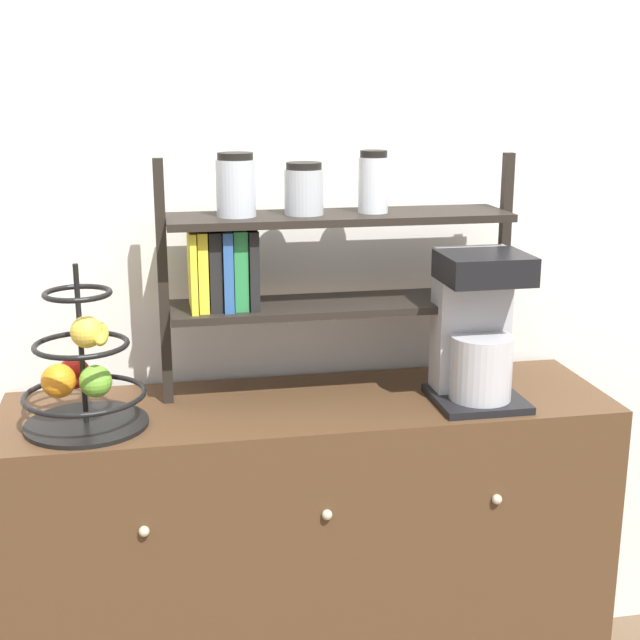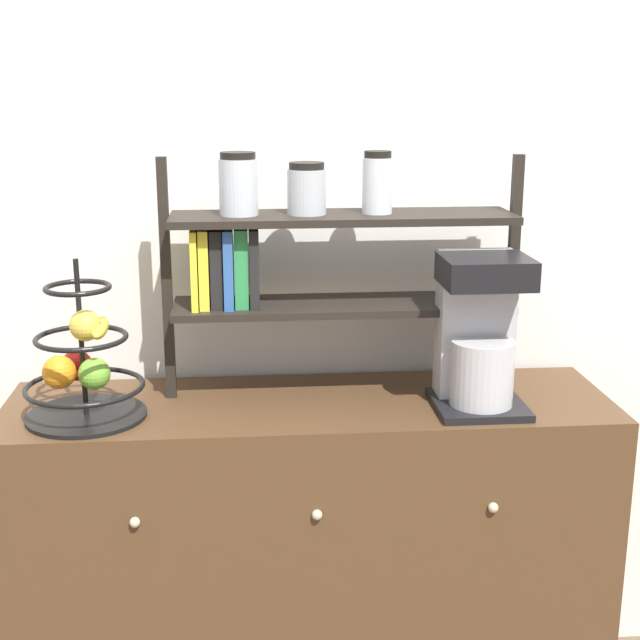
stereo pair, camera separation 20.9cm
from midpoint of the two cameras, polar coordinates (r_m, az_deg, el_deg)
wall_back at (r=2.29m, az=-4.49°, el=7.18°), size 7.00×0.05×2.60m
sideboard at (r=2.34m, az=-3.30°, el=-15.30°), size 1.46×0.44×0.86m
coffee_maker at (r=2.13m, az=7.24°, el=-0.59°), size 0.21×0.22×0.37m
fruit_stand at (r=2.06m, az=-17.83°, el=-3.40°), size 0.27×0.27×0.37m
shelf_hutch at (r=2.12m, az=-4.31°, el=4.61°), size 0.86×0.20×0.59m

